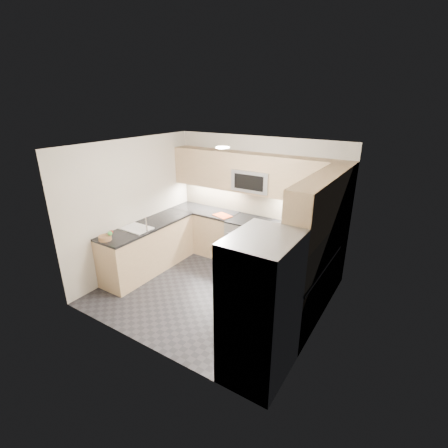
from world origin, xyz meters
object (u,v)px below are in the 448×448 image
utensil_bowl (312,230)px  refrigerator (261,309)px  cutting_board (222,216)px  fruit_basket (105,238)px  microwave (254,180)px  gas_range (249,242)px

utensil_bowl → refrigerator: bearing=-85.5°
utensil_bowl → cutting_board: (-1.83, -0.03, -0.07)m
utensil_bowl → fruit_basket: size_ratio=1.29×
microwave → fruit_basket: size_ratio=3.61×
utensil_bowl → cutting_board: 1.83m
cutting_board → fruit_basket: (-1.00, -2.06, 0.03)m
refrigerator → cutting_board: (-2.01, 2.33, 0.05)m
fruit_basket → refrigerator: bearing=-5.0°
cutting_board → fruit_basket: size_ratio=1.70×
utensil_bowl → cutting_board: bearing=-179.0°
gas_range → fruit_basket: fruit_basket is taller
refrigerator → utensil_bowl: bearing=94.5°
microwave → utensil_bowl: bearing=-8.5°
refrigerator → utensil_bowl: refrigerator is taller
gas_range → cutting_board: size_ratio=2.54×
cutting_board → fruit_basket: 2.30m
refrigerator → gas_range: bearing=120.9°
fruit_basket → utensil_bowl: bearing=36.5°
refrigerator → utensil_bowl: 2.37m
gas_range → refrigerator: refrigerator is taller
microwave → refrigerator: bearing=-60.4°
refrigerator → fruit_basket: (-3.02, 0.26, 0.08)m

